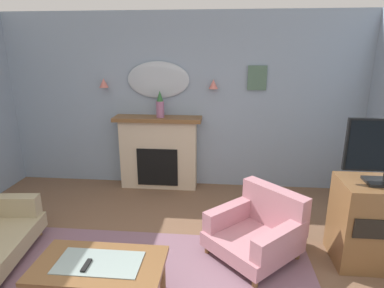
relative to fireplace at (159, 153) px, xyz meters
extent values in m
cube|color=#8C9EB2|center=(0.36, 0.22, 0.79)|extent=(6.57, 0.10, 2.72)
cube|color=beige|center=(0.00, 0.01, -0.02)|extent=(1.20, 0.28, 1.10)
cube|color=black|center=(0.00, -0.09, -0.19)|extent=(0.64, 0.12, 0.60)
cube|color=brown|center=(0.00, -0.01, 0.56)|extent=(1.36, 0.36, 0.06)
cylinder|color=#9E6084|center=(0.05, -0.03, 0.71)|extent=(0.12, 0.12, 0.25)
cone|color=#2D6633|center=(0.05, -0.03, 0.92)|extent=(0.10, 0.10, 0.16)
ellipsoid|color=#B2BCC6|center=(0.00, 0.14, 1.14)|extent=(0.96, 0.06, 0.56)
cone|color=#D17066|center=(-0.85, 0.09, 1.09)|extent=(0.14, 0.14, 0.14)
cone|color=#D17066|center=(0.85, 0.09, 1.09)|extent=(0.14, 0.14, 0.14)
cube|color=#4C6B56|center=(1.50, 0.15, 1.18)|extent=(0.28, 0.03, 0.36)
cube|color=brown|center=(-0.01, -2.59, -0.15)|extent=(1.10, 0.60, 0.04)
cube|color=#8C9E99|center=(-0.01, -2.59, -0.13)|extent=(0.72, 0.36, 0.01)
cylinder|color=brown|center=(-0.50, -2.35, -0.37)|extent=(0.06, 0.06, 0.40)
cylinder|color=brown|center=(0.48, -2.35, -0.37)|extent=(0.06, 0.06, 0.40)
cube|color=black|center=(-0.10, -2.65, -0.12)|extent=(0.04, 0.16, 0.02)
cube|color=tan|center=(-1.51, -1.61, -0.17)|extent=(0.77, 0.24, 0.24)
cylinder|color=brown|center=(-1.17, -1.58, -0.52)|extent=(0.07, 0.07, 0.10)
cube|color=#B77A84|center=(1.35, -1.75, -0.39)|extent=(1.13, 1.13, 0.16)
cube|color=#B77A84|center=(1.59, -1.51, -0.09)|extent=(0.67, 0.69, 0.45)
cube|color=#B77A84|center=(1.11, -1.50, -0.20)|extent=(0.61, 0.60, 0.22)
cube|color=#B77A84|center=(1.59, -1.99, -0.20)|extent=(0.61, 0.60, 0.22)
cylinder|color=brown|center=(0.87, -1.74, -0.52)|extent=(0.06, 0.06, 0.10)
cylinder|color=brown|center=(1.34, -2.23, -0.52)|extent=(0.06, 0.06, 0.10)
cylinder|color=brown|center=(1.36, -1.27, -0.52)|extent=(0.06, 0.06, 0.10)
cylinder|color=brown|center=(1.83, -1.75, -0.52)|extent=(0.06, 0.06, 0.10)
cube|color=brown|center=(2.60, -1.71, -0.12)|extent=(0.80, 0.56, 0.90)
cube|color=black|center=(2.60, -1.73, 0.34)|extent=(0.36, 0.24, 0.03)
camera|label=1|loc=(0.99, -4.83, 1.61)|focal=30.25mm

